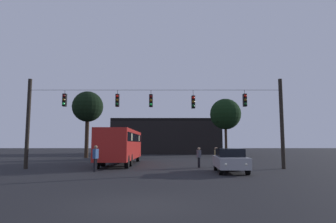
% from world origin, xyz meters
% --- Properties ---
extents(ground_plane, '(168.00, 168.00, 0.00)m').
position_xyz_m(ground_plane, '(0.00, 24.50, 0.00)').
color(ground_plane, black).
rests_on(ground_plane, ground).
extents(overhead_signal_span, '(19.18, 0.44, 6.69)m').
position_xyz_m(overhead_signal_span, '(-0.02, 12.80, 3.92)').
color(overhead_signal_span, black).
rests_on(overhead_signal_span, ground).
extents(city_bus, '(2.57, 11.00, 3.00)m').
position_xyz_m(city_bus, '(-3.20, 17.37, 1.87)').
color(city_bus, '#B21E19').
rests_on(city_bus, ground).
extents(car_near_right, '(2.04, 4.42, 1.52)m').
position_xyz_m(car_near_right, '(4.97, 10.15, 0.80)').
color(car_near_right, '#99999E').
rests_on(car_near_right, ground).
extents(car_far_left, '(2.04, 4.42, 1.52)m').
position_xyz_m(car_far_left, '(-4.09, 28.98, 0.80)').
color(car_far_left, '#2D2D33').
rests_on(car_far_left, ground).
extents(pedestrian_crossing_left, '(0.33, 0.41, 1.55)m').
position_xyz_m(pedestrian_crossing_left, '(3.37, 13.91, 0.87)').
color(pedestrian_crossing_left, black).
rests_on(pedestrian_crossing_left, ground).
extents(pedestrian_crossing_center, '(0.33, 0.41, 1.56)m').
position_xyz_m(pedestrian_crossing_center, '(4.71, 14.00, 0.87)').
color(pedestrian_crossing_center, black).
rests_on(pedestrian_crossing_center, ground).
extents(pedestrian_crossing_right, '(0.35, 0.42, 1.72)m').
position_xyz_m(pedestrian_crossing_right, '(-3.81, 10.60, 0.98)').
color(pedestrian_crossing_right, black).
rests_on(pedestrian_crossing_right, ground).
extents(corner_building, '(19.04, 10.69, 6.17)m').
position_xyz_m(corner_building, '(0.68, 45.94, 3.08)').
color(corner_building, black).
rests_on(corner_building, ground).
extents(tree_left_silhouette, '(4.47, 4.47, 8.34)m').
position_xyz_m(tree_left_silhouette, '(9.33, 33.32, 6.07)').
color(tree_left_silhouette, '#2D2116').
rests_on(tree_left_silhouette, ground).
extents(tree_behind_building, '(4.02, 4.02, 8.69)m').
position_xyz_m(tree_behind_building, '(-9.60, 29.22, 6.60)').
color(tree_behind_building, '#2D2116').
rests_on(tree_behind_building, ground).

